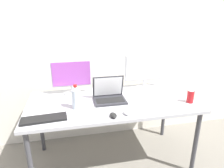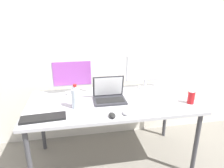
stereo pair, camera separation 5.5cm
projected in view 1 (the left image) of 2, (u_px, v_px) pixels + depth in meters
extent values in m
plane|color=gray|center=(112.00, 160.00, 2.28)|extent=(16.00, 16.00, 0.00)
cube|color=silver|center=(102.00, 38.00, 2.39)|extent=(7.00, 0.08, 2.60)
cylinder|color=#424247|center=(31.00, 167.00, 1.69)|extent=(0.04, 0.04, 0.71)
cylinder|color=#424247|center=(195.00, 143.00, 1.99)|extent=(0.04, 0.04, 0.71)
cylinder|color=#424247|center=(41.00, 124.00, 2.33)|extent=(0.04, 0.04, 0.71)
cylinder|color=#424247|center=(164.00, 111.00, 2.64)|extent=(0.04, 0.04, 0.71)
cube|color=#B7B7BC|center=(112.00, 102.00, 2.04)|extent=(1.68, 0.82, 0.03)
cylinder|color=silver|center=(73.00, 93.00, 2.22)|extent=(0.18, 0.18, 0.01)
cylinder|color=silver|center=(72.00, 89.00, 2.20)|extent=(0.03, 0.03, 0.08)
cube|color=silver|center=(71.00, 74.00, 2.14)|extent=(0.43, 0.02, 0.28)
cube|color=#A54CB2|center=(71.00, 74.00, 2.13)|extent=(0.40, 0.01, 0.26)
cylinder|color=silver|center=(144.00, 87.00, 2.40)|extent=(0.18, 0.18, 0.01)
cylinder|color=silver|center=(144.00, 83.00, 2.39)|extent=(0.03, 0.03, 0.08)
cube|color=silver|center=(145.00, 67.00, 2.32)|extent=(0.48, 0.02, 0.31)
cube|color=white|center=(145.00, 68.00, 2.31)|extent=(0.45, 0.01, 0.28)
cube|color=#2D2D33|center=(110.00, 100.00, 2.01)|extent=(0.32, 0.23, 0.02)
cube|color=black|center=(110.00, 100.00, 1.99)|extent=(0.28, 0.13, 0.00)
cube|color=#2D2D33|center=(108.00, 86.00, 2.06)|extent=(0.32, 0.06, 0.23)
cube|color=white|center=(108.00, 86.00, 2.05)|extent=(0.29, 0.05, 0.20)
cube|color=black|center=(44.00, 119.00, 1.66)|extent=(0.38, 0.16, 0.02)
ellipsoid|color=silver|center=(127.00, 112.00, 1.77)|extent=(0.10, 0.12, 0.04)
ellipsoid|color=black|center=(113.00, 115.00, 1.71)|extent=(0.06, 0.10, 0.03)
cylinder|color=silver|center=(76.00, 99.00, 1.84)|extent=(0.07, 0.07, 0.18)
cone|color=silver|center=(75.00, 88.00, 1.81)|extent=(0.07, 0.07, 0.03)
cylinder|color=red|center=(75.00, 86.00, 1.80)|extent=(0.03, 0.03, 0.02)
cylinder|color=red|center=(190.00, 97.00, 1.98)|extent=(0.07, 0.07, 0.12)
cylinder|color=silver|center=(191.00, 91.00, 1.96)|extent=(0.06, 0.06, 0.00)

